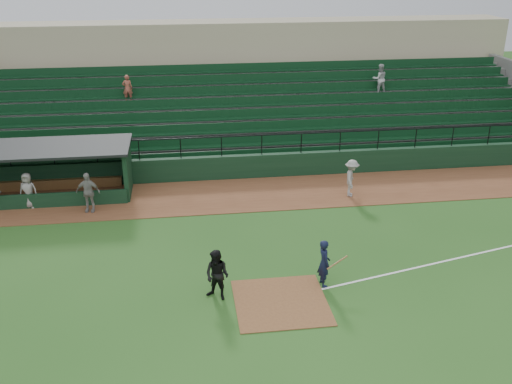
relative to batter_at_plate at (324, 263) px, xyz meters
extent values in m
plane|color=#25521A|center=(-1.63, 0.12, -0.85)|extent=(90.00, 90.00, 0.00)
cube|color=brown|center=(-1.63, 8.12, -0.84)|extent=(40.00, 4.00, 0.03)
cube|color=brown|center=(-1.63, -0.88, -0.84)|extent=(3.00, 3.00, 0.03)
cube|color=white|center=(6.37, 1.32, -0.85)|extent=(17.49, 4.44, 0.01)
cube|color=black|center=(-1.63, 10.32, -0.25)|extent=(36.00, 0.35, 1.20)
cylinder|color=black|center=(-1.63, 10.32, 1.35)|extent=(36.00, 0.06, 0.06)
cube|color=slate|center=(-1.63, 15.22, 0.95)|extent=(36.00, 9.00, 3.60)
cube|color=#0D3218|center=(-1.63, 14.72, 1.40)|extent=(34.56, 8.00, 4.05)
cube|color=tan|center=(-1.63, 21.72, 2.35)|extent=(38.00, 3.00, 6.40)
cube|color=slate|center=(-1.63, 19.72, 2.85)|extent=(36.00, 2.00, 0.20)
imported|color=#BDBDBD|center=(7.26, 16.02, 2.73)|extent=(0.86, 0.67, 1.76)
imported|color=#A14E3B|center=(-7.41, 16.02, 2.61)|extent=(0.56, 0.37, 1.53)
cube|color=black|center=(-11.38, 10.52, 0.30)|extent=(8.50, 0.20, 2.30)
cube|color=black|center=(-7.13, 9.22, 0.30)|extent=(0.20, 2.60, 2.30)
cube|color=black|center=(-11.38, 9.22, 1.51)|extent=(8.90, 3.20, 0.12)
cube|color=olive|center=(-11.38, 10.12, -0.60)|extent=(7.65, 0.40, 0.50)
cube|color=black|center=(-11.38, 7.87, -0.50)|extent=(8.50, 0.12, 0.70)
imported|color=black|center=(0.00, 0.00, 0.00)|extent=(0.47, 0.66, 1.70)
cylinder|color=olive|center=(0.40, -0.20, 0.10)|extent=(0.79, 0.34, 0.35)
imported|color=black|center=(-3.65, -0.34, 0.02)|extent=(1.08, 1.02, 1.75)
imported|color=#99948F|center=(3.12, 7.32, 0.05)|extent=(0.97, 1.28, 1.75)
imported|color=gray|center=(-8.71, 7.20, 0.07)|extent=(1.10, 0.59, 1.79)
imported|color=gray|center=(-11.39, 8.00, -0.02)|extent=(0.85, 0.61, 1.61)
camera|label=1|loc=(-4.57, -16.36, 9.75)|focal=40.08mm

